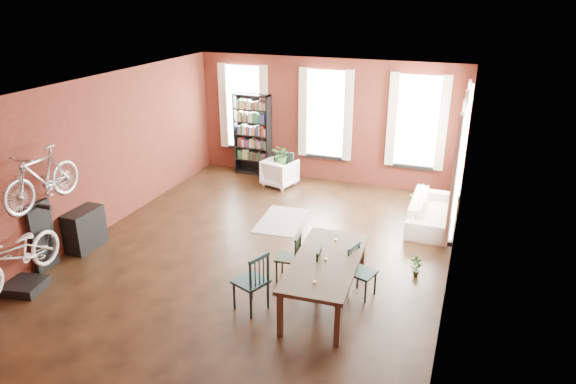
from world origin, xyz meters
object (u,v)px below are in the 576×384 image
at_px(dining_chair_b, 288,257).
at_px(dining_chair_c, 329,274).
at_px(bicycle_floor, 11,231).
at_px(plant_stand, 282,175).
at_px(bookshelf, 253,135).
at_px(white_armchair, 280,171).
at_px(dining_table, 325,281).
at_px(bike_trainer, 25,286).
at_px(dining_chair_a, 251,281).
at_px(dining_chair_d, 362,272).
at_px(cream_sofa, 431,207).
at_px(console_table, 85,229).

bearing_deg(dining_chair_b, dining_chair_c, 64.56).
bearing_deg(dining_chair_b, bicycle_floor, -68.53).
xyz_separation_m(dining_chair_b, plant_stand, (-1.79, 4.31, -0.16)).
distance_m(dining_chair_c, plant_stand, 5.34).
distance_m(bookshelf, white_armchair, 1.41).
bearing_deg(white_armchair, dining_table, 134.18).
bearing_deg(plant_stand, bike_trainer, -109.88).
relative_size(dining_chair_a, white_armchair, 1.31).
relative_size(dining_table, dining_chair_d, 2.54).
bearing_deg(dining_chair_a, plant_stand, -142.14).
distance_m(dining_chair_a, cream_sofa, 4.86).
relative_size(cream_sofa, bicycle_floor, 1.09).
height_order(dining_chair_c, cream_sofa, dining_chair_c).
height_order(dining_chair_b, dining_chair_d, dining_chair_d).
xyz_separation_m(cream_sofa, bike_trainer, (-6.12, -5.13, -0.32)).
relative_size(bookshelf, bicycle_floor, 1.15).
distance_m(dining_chair_d, bike_trainer, 5.69).
height_order(dining_chair_a, dining_chair_c, dining_chair_a).
distance_m(dining_chair_d, bicycle_floor, 5.76).
bearing_deg(bike_trainer, console_table, 93.68).
bearing_deg(dining_chair_b, console_table, -89.94).
distance_m(bookshelf, bike_trainer, 7.01).
relative_size(bike_trainer, bicycle_floor, 0.30).
height_order(dining_chair_c, bike_trainer, dining_chair_c).
distance_m(dining_chair_b, dining_chair_c, 0.90).
bearing_deg(cream_sofa, plant_stand, 74.25).
height_order(dining_table, bookshelf, bookshelf).
bearing_deg(white_armchair, bicycle_floor, 85.15).
height_order(bookshelf, bike_trainer, bookshelf).
bearing_deg(dining_chair_c, plant_stand, 21.75).
height_order(dining_chair_c, console_table, dining_chair_c).
relative_size(dining_chair_b, white_armchair, 1.13).
bearing_deg(dining_chair_c, dining_chair_d, -68.28).
height_order(dining_table, bicycle_floor, bicycle_floor).
xyz_separation_m(white_armchair, bike_trainer, (-2.21, -6.20, -0.30)).
relative_size(dining_chair_c, console_table, 1.13).
bearing_deg(white_armchair, console_table, 78.14).
bearing_deg(white_armchair, bookshelf, -16.45).
bearing_deg(bicycle_floor, dining_chair_d, 16.09).
height_order(dining_chair_c, dining_chair_d, dining_chair_c).
height_order(cream_sofa, bicycle_floor, bicycle_floor).
bearing_deg(cream_sofa, bookshelf, 71.05).
relative_size(dining_chair_d, bicycle_floor, 0.46).
height_order(bike_trainer, console_table, console_table).
relative_size(dining_chair_b, console_table, 1.09).
height_order(dining_table, white_armchair, white_armchair).
height_order(console_table, plant_stand, console_table).
bearing_deg(plant_stand, bicycle_floor, -110.13).
bearing_deg(dining_chair_a, bookshelf, -134.52).
bearing_deg(dining_table, dining_chair_a, -152.87).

